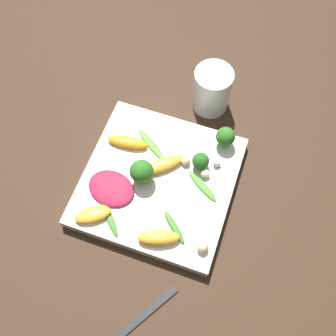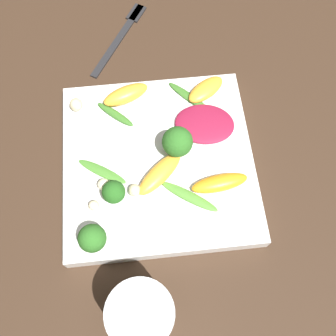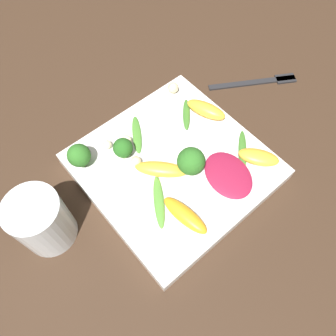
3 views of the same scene
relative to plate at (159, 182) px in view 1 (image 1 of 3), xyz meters
The scene contains 20 objects.
ground_plane 0.01m from the plate, ahead, with size 2.40×2.40×0.00m, color #382619.
plate is the anchor object (origin of this frame).
drinking_glass 0.20m from the plate, 79.61° to the left, with size 0.07×0.07×0.09m.
fork 0.25m from the plate, 82.12° to the right, with size 0.10×0.15×0.01m.
radicchio_leaf_0 0.08m from the plate, 147.16° to the right, with size 0.09×0.08×0.01m.
orange_segment_0 0.09m from the plate, 148.58° to the left, with size 0.08×0.03×0.02m.
orange_segment_1 0.03m from the plate, 85.66° to the left, with size 0.07×0.07×0.02m.
orange_segment_2 0.11m from the plate, 70.05° to the right, with size 0.07×0.05×0.02m.
orange_segment_3 0.13m from the plate, 128.37° to the right, with size 0.07×0.06×0.02m.
broccoli_floret_0 0.05m from the plate, 162.44° to the right, with size 0.04×0.04×0.05m.
broccoli_floret_1 0.14m from the plate, 50.25° to the left, with size 0.03×0.03×0.04m.
broccoli_floret_2 0.08m from the plate, 38.54° to the left, with size 0.03×0.03×0.03m.
arugula_sprig_0 0.07m from the plate, 120.88° to the left, with size 0.07×0.06×0.01m.
arugula_sprig_1 0.09m from the plate, 53.97° to the right, with size 0.06×0.05×0.01m.
arugula_sprig_2 0.11m from the plate, 120.84° to the right, with size 0.06×0.06×0.01m.
arugula_sprig_3 0.08m from the plate, ahead, with size 0.07×0.05×0.00m.
macadamia_nut_0 0.14m from the plate, 40.63° to the right, with size 0.02×0.02×0.02m.
macadamia_nut_1 0.11m from the plate, 34.11° to the left, with size 0.01×0.01×0.01m.
macadamia_nut_2 0.06m from the plate, 52.13° to the left, with size 0.02×0.02×0.02m.
macadamia_nut_3 0.08m from the plate, 23.67° to the left, with size 0.02×0.02×0.02m.
Camera 1 is at (0.11, -0.26, 0.65)m, focal length 42.00 mm.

